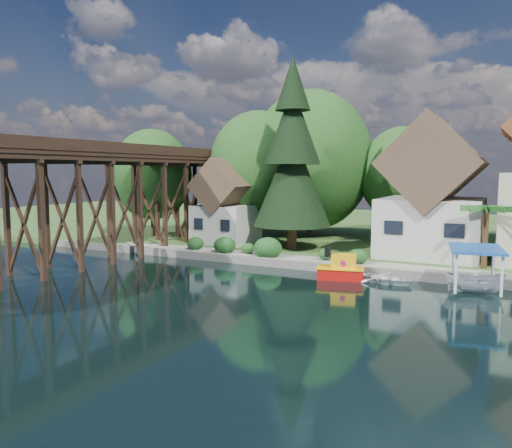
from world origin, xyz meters
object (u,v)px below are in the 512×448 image
Objects in this scene: shed at (226,207)px; conifer at (292,158)px; palm_tree at (486,210)px; boat_white_a at (387,277)px; house_left at (432,197)px; boat_canopy at (475,273)px; trestle_bridge at (113,193)px; tugboat at (341,269)px.

conifer reaches higher than shed.
palm_tree is 8.51m from boat_white_a.
house_left is 2.41× the size of boat_canopy.
house_left is 11.71m from conifer.
house_left is 5.97m from palm_tree.
house_left reaches higher than boat_white_a.
trestle_bridge is 19.41m from tugboat.
tugboat is at bearing -179.11° from boat_canopy.
tugboat is (18.81, 1.02, -4.69)m from trestle_bridge.
tugboat is 8.12m from boat_canopy.
palm_tree reaches higher than tugboat.
house_left is 1.40× the size of shed.
tugboat is at bearing -146.39° from palm_tree.
palm_tree reaches higher than boat_white_a.
conifer is at bearing 153.33° from boat_canopy.
house_left reaches higher than trestle_bridge.
palm_tree is (4.10, -4.30, -0.65)m from house_left.
house_left is 11.18m from boat_canopy.
trestle_bridge is at bearing -176.90° from tugboat.
trestle_bridge reaches higher than palm_tree.
trestle_bridge is 13.25× the size of tugboat.
shed is 1.72× the size of palm_tree.
palm_tree is at bearing -32.00° from boat_white_a.
tugboat reaches higher than boat_white_a.
trestle_bridge is 9.67× the size of palm_tree.
conifer is at bearing 36.01° from trestle_bridge.
palm_tree is (27.10, 6.53, -0.86)m from trestle_bridge.
boat_white_a is at bearing 177.34° from boat_canopy.
tugboat is (-4.19, -9.81, -4.48)m from house_left.
tugboat is at bearing -113.15° from house_left.
conifer is 3.54× the size of palm_tree.
conifer is (-11.07, -2.16, 3.14)m from house_left.
boat_white_a is at bearing 3.65° from trestle_bridge.
boat_canopy is (26.91, 1.15, -4.20)m from trestle_bridge.
shed is (-18.00, -1.50, -1.31)m from house_left.
trestle_bridge is 25.42m from house_left.
shed is 16.42m from tugboat.
boat_canopy is (8.10, 0.13, 0.49)m from tugboat.
boat_canopy reaches higher than tugboat.
conifer is 3.54× the size of boat_canopy.
tugboat is 0.73× the size of boat_canopy.
house_left is 3.31× the size of tugboat.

